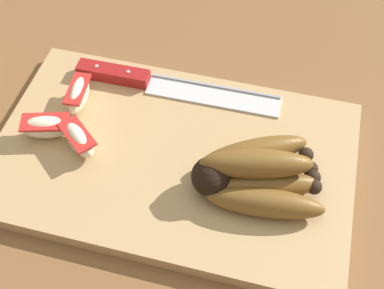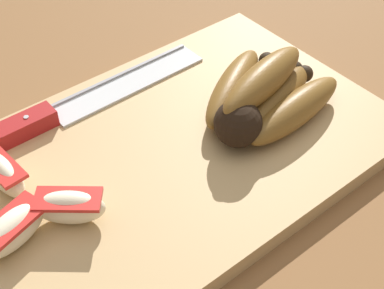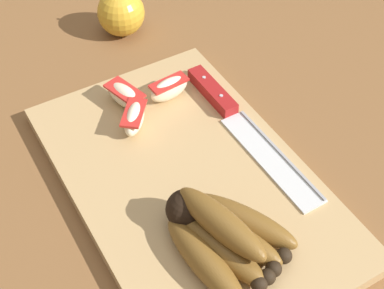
# 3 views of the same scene
# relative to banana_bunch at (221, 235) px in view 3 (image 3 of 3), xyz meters

# --- Properties ---
(ground_plane) EXTENTS (6.00, 6.00, 0.00)m
(ground_plane) POSITION_rel_banana_bunch_xyz_m (-0.12, 0.01, -0.04)
(ground_plane) COLOR brown
(cutting_board) EXTENTS (0.44, 0.28, 0.02)m
(cutting_board) POSITION_rel_banana_bunch_xyz_m (-0.10, 0.02, -0.03)
(cutting_board) COLOR tan
(cutting_board) RESTS_ON ground_plane
(banana_bunch) EXTENTS (0.16, 0.13, 0.06)m
(banana_bunch) POSITION_rel_banana_bunch_xyz_m (0.00, 0.00, 0.00)
(banana_bunch) COLOR black
(banana_bunch) RESTS_ON cutting_board
(chefs_knife) EXTENTS (0.28, 0.04, 0.02)m
(chefs_knife) POSITION_rel_banana_bunch_xyz_m (-0.17, 0.12, -0.02)
(chefs_knife) COLOR silver
(chefs_knife) RESTS_ON cutting_board
(apple_wedge_near) EXTENTS (0.07, 0.04, 0.03)m
(apple_wedge_near) POSITION_rel_banana_bunch_xyz_m (-0.26, 0.01, -0.01)
(apple_wedge_near) COLOR #F4E5C1
(apple_wedge_near) RESTS_ON cutting_board
(apple_wedge_middle) EXTENTS (0.06, 0.06, 0.03)m
(apple_wedge_middle) POSITION_rel_banana_bunch_xyz_m (-0.22, 0.00, -0.01)
(apple_wedge_middle) COLOR #F4E5C1
(apple_wedge_middle) RESTS_ON cutting_board
(apple_wedge_far) EXTENTS (0.03, 0.06, 0.04)m
(apple_wedge_far) POSITION_rel_banana_bunch_xyz_m (-0.24, 0.07, -0.00)
(apple_wedge_far) COLOR #F4E5C1
(apple_wedge_far) RESTS_ON cutting_board
(whole_apple) EXTENTS (0.08, 0.08, 0.09)m
(whole_apple) POSITION_rel_banana_bunch_xyz_m (-0.44, 0.09, -0.00)
(whole_apple) COLOR gold
(whole_apple) RESTS_ON ground_plane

